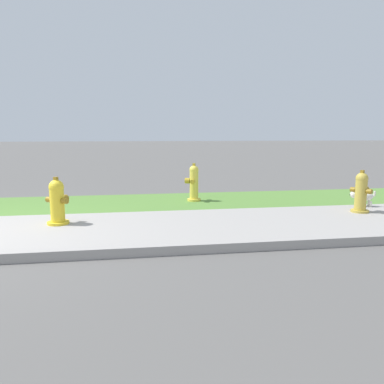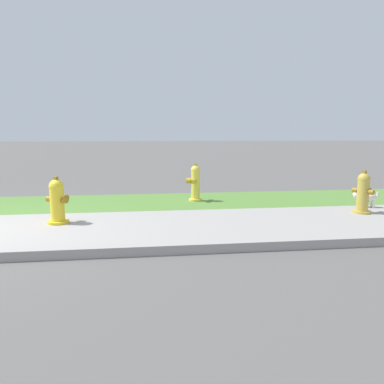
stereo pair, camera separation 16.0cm
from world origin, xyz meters
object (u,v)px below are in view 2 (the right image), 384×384
Objects in this scene: fire_hydrant_far_end at (363,193)px; small_white_dog at (365,197)px; fire_hydrant_by_grass_verge at (57,201)px; fire_hydrant_across_street at (195,183)px.

small_white_dog is at bearing 113.04° from fire_hydrant_far_end.
fire_hydrant_far_end is at bearing 32.81° from fire_hydrant_by_grass_verge.
fire_hydrant_across_street is 1.06× the size of fire_hydrant_by_grass_verge.
fire_hydrant_far_end is at bearing -98.24° from fire_hydrant_across_street.
fire_hydrant_across_street reaches higher than fire_hydrant_by_grass_verge.
fire_hydrant_across_street is at bearing 66.84° from fire_hydrant_by_grass_verge.
fire_hydrant_by_grass_verge reaches higher than small_white_dog.
small_white_dog is (0.35, 0.48, -0.17)m from fire_hydrant_far_end.
small_white_dog is (5.61, 0.56, -0.16)m from fire_hydrant_by_grass_verge.
fire_hydrant_across_street is 3.37m from small_white_dog.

